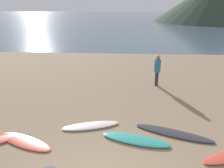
% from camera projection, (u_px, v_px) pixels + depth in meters
% --- Properties ---
extents(ground_plane, '(120.00, 120.00, 0.20)m').
position_uv_depth(ground_plane, '(115.00, 73.00, 13.79)').
color(ground_plane, '#8C7559').
rests_on(ground_plane, ground).
extents(ocean_water, '(140.00, 100.00, 0.01)m').
position_uv_depth(ocean_water, '(124.00, 18.00, 65.59)').
color(ocean_water, '#475B6B').
rests_on(ocean_water, ground).
extents(surfboard_3, '(2.09, 1.31, 0.06)m').
position_uv_depth(surfboard_3, '(25.00, 141.00, 6.78)').
color(surfboard_3, '#D84C38').
rests_on(surfboard_3, ground).
extents(surfboard_4, '(2.05, 1.04, 0.08)m').
position_uv_depth(surfboard_4, '(91.00, 126.00, 7.63)').
color(surfboard_4, silver).
rests_on(surfboard_4, ground).
extents(surfboard_5, '(2.22, 1.09, 0.09)m').
position_uv_depth(surfboard_5, '(136.00, 140.00, 6.84)').
color(surfboard_5, teal).
rests_on(surfboard_5, ground).
extents(surfboard_6, '(2.56, 1.37, 0.07)m').
position_uv_depth(surfboard_6, '(173.00, 133.00, 7.21)').
color(surfboard_6, '#333338').
rests_on(surfboard_6, ground).
extents(person_1, '(0.32, 0.32, 1.60)m').
position_uv_depth(person_1, '(157.00, 68.00, 11.19)').
color(person_1, '#2D2D38').
rests_on(person_1, ground).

